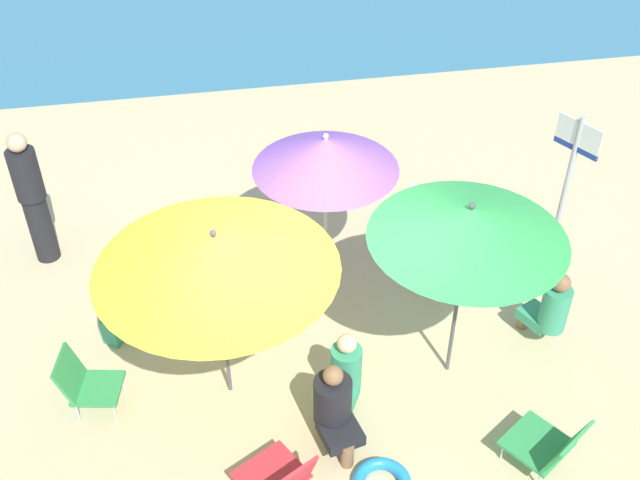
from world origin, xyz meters
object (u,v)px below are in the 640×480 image
(person_c, at_px, (33,198))
(warning_sign, at_px, (566,185))
(umbrella_purple, at_px, (326,154))
(beach_chair_f, at_px, (443,249))
(umbrella_yellow, at_px, (215,252))
(person_b, at_px, (335,407))
(beach_chair_c, at_px, (549,445))
(person_d, at_px, (344,374))
(beach_chair_a, at_px, (414,215))
(beach_chair_d, at_px, (278,478))
(beach_chair_e, at_px, (85,382))
(beach_chair_b, at_px, (209,268))
(beach_bag, at_px, (114,329))
(umbrella_green, at_px, (469,223))
(person_a, at_px, (550,308))

(person_c, height_order, warning_sign, warning_sign)
(person_c, xyz_separation_m, warning_sign, (5.69, -1.68, 0.61))
(umbrella_purple, xyz_separation_m, beach_chair_f, (1.37, -0.17, -1.36))
(umbrella_yellow, height_order, person_b, umbrella_yellow)
(beach_chair_c, relative_size, person_d, 0.87)
(beach_chair_a, bearing_deg, beach_chair_d, 26.06)
(umbrella_purple, height_order, beach_chair_e, umbrella_purple)
(umbrella_purple, height_order, beach_chair_b, umbrella_purple)
(beach_chair_f, height_order, warning_sign, warning_sign)
(beach_chair_b, height_order, person_d, person_d)
(umbrella_purple, xyz_separation_m, beach_chair_b, (-1.35, -0.01, -1.37))
(beach_chair_d, height_order, person_c, person_c)
(beach_chair_c, xyz_separation_m, beach_bag, (-3.89, 2.35, -0.16))
(umbrella_purple, relative_size, beach_chair_a, 2.84)
(umbrella_green, bearing_deg, umbrella_purple, 119.96)
(person_c, distance_m, person_d, 4.26)
(person_b, bearing_deg, beach_chair_d, -60.45)
(umbrella_yellow, relative_size, beach_chair_e, 3.26)
(beach_chair_b, relative_size, beach_chair_f, 0.88)
(person_a, relative_size, beach_bag, 3.08)
(person_d, distance_m, beach_bag, 2.61)
(beach_chair_a, relative_size, warning_sign, 0.30)
(umbrella_purple, relative_size, person_b, 2.04)
(person_b, bearing_deg, beach_chair_e, -122.82)
(beach_chair_c, relative_size, warning_sign, 0.35)
(person_c, distance_m, beach_bag, 1.94)
(umbrella_yellow, relative_size, beach_chair_a, 3.22)
(beach_chair_b, relative_size, beach_bag, 1.81)
(umbrella_purple, distance_m, beach_chair_e, 3.33)
(beach_chair_c, relative_size, beach_bag, 2.48)
(beach_bag, bearing_deg, warning_sign, -1.06)
(beach_chair_a, height_order, person_c, person_c)
(beach_chair_c, relative_size, person_b, 0.83)
(umbrella_yellow, distance_m, person_d, 1.77)
(umbrella_purple, distance_m, beach_chair_d, 3.35)
(person_a, bearing_deg, person_c, 40.74)
(beach_chair_f, height_order, beach_bag, beach_chair_f)
(umbrella_green, height_order, person_b, umbrella_green)
(umbrella_yellow, height_order, beach_chair_c, umbrella_yellow)
(beach_chair_a, xyz_separation_m, person_c, (-4.50, 0.40, 0.55))
(beach_chair_e, height_order, person_b, person_b)
(umbrella_purple, height_order, beach_chair_c, umbrella_purple)
(beach_chair_c, relative_size, beach_chair_f, 1.21)
(beach_chair_f, bearing_deg, umbrella_green, 91.74)
(person_a, relative_size, warning_sign, 0.43)
(umbrella_purple, bearing_deg, beach_chair_e, -150.06)
(umbrella_purple, bearing_deg, person_c, 163.88)
(umbrella_yellow, relative_size, beach_chair_f, 3.36)
(beach_chair_a, xyz_separation_m, beach_chair_b, (-2.58, -0.56, -0.01))
(umbrella_green, relative_size, person_b, 2.23)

